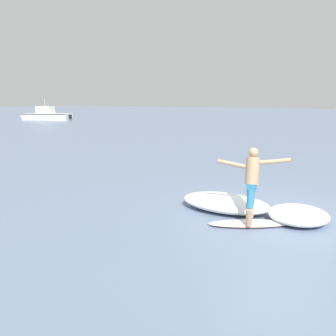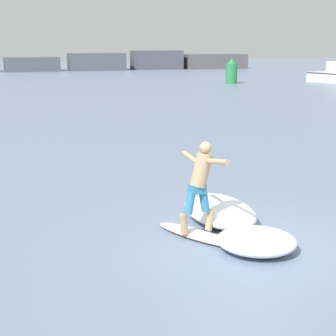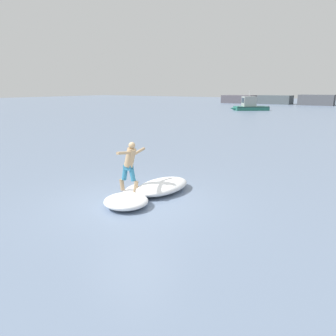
{
  "view_description": "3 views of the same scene",
  "coord_description": "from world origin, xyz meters",
  "views": [
    {
      "loc": [
        -7.41,
        -0.82,
        2.68
      ],
      "look_at": [
        -1.22,
        2.18,
        1.23
      ],
      "focal_mm": 35.0,
      "sensor_mm": 36.0,
      "label": 1
    },
    {
      "loc": [
        -4.02,
        -8.17,
        3.32
      ],
      "look_at": [
        -0.82,
        1.55,
        1.03
      ],
      "focal_mm": 60.0,
      "sensor_mm": 36.0,
      "label": 2
    },
    {
      "loc": [
        5.91,
        -7.01,
        3.29
      ],
      "look_at": [
        -0.09,
        1.91,
        0.64
      ],
      "focal_mm": 35.0,
      "sensor_mm": 36.0,
      "label": 3
    }
  ],
  "objects": [
    {
      "name": "surfboard",
      "position": [
        -0.62,
        0.48,
        0.05
      ],
      "size": [
        1.23,
        1.88,
        0.23
      ],
      "color": "white",
      "rests_on": "ground"
    },
    {
      "name": "wave_foam_at_nose",
      "position": [
        0.05,
        -0.41,
        0.17
      ],
      "size": [
        1.8,
        1.81,
        0.34
      ],
      "color": "white",
      "rests_on": "ground"
    },
    {
      "name": "surfer",
      "position": [
        -0.58,
        0.52,
        1.02
      ],
      "size": [
        0.7,
        1.5,
        1.59
      ],
      "color": "tan",
      "rests_on": "surfboard"
    },
    {
      "name": "small_boat_offshore",
      "position": [
        24.85,
        32.84,
        0.61
      ],
      "size": [
        3.54,
        7.46,
        2.69
      ],
      "color": "white",
      "rests_on": "ground"
    },
    {
      "name": "wave_foam_at_tail",
      "position": [
        0.12,
        1.28,
        0.19
      ],
      "size": [
        1.33,
        2.24,
        0.38
      ],
      "color": "white",
      "rests_on": "ground"
    },
    {
      "name": "ground_plane",
      "position": [
        0.0,
        0.0,
        0.0
      ],
      "size": [
        200.0,
        200.0,
        0.0
      ],
      "primitive_type": "plane",
      "color": "slate"
    }
  ]
}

